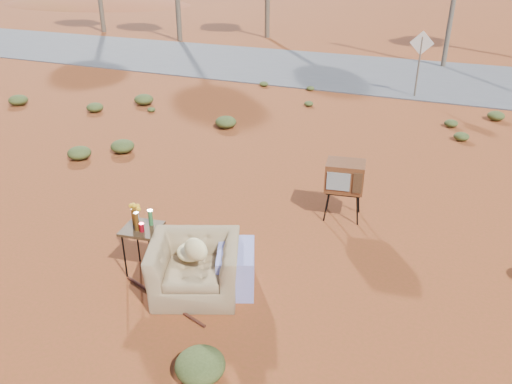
% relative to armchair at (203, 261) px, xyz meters
% --- Properties ---
extents(ground, '(140.00, 140.00, 0.00)m').
position_rel_armchair_xyz_m(ground, '(-0.03, 0.38, -0.52)').
color(ground, maroon).
rests_on(ground, ground).
extents(highway, '(140.00, 7.00, 0.04)m').
position_rel_armchair_xyz_m(highway, '(-0.03, 15.38, -0.50)').
color(highway, '#565659').
rests_on(highway, ground).
extents(dirt_mound, '(26.00, 18.00, 2.00)m').
position_rel_armchair_xyz_m(dirt_mound, '(-30.03, 34.38, -0.52)').
color(dirt_mound, brown).
rests_on(dirt_mound, ground).
extents(armchair, '(1.64, 1.44, 1.11)m').
position_rel_armchair_xyz_m(armchair, '(0.00, 0.00, 0.00)').
color(armchair, olive).
rests_on(armchair, ground).
extents(tv_unit, '(0.77, 0.66, 1.11)m').
position_rel_armchair_xyz_m(tv_unit, '(1.31, 3.02, 0.31)').
color(tv_unit, black).
rests_on(tv_unit, ground).
extents(side_table, '(0.62, 0.62, 1.09)m').
position_rel_armchair_xyz_m(side_table, '(-1.11, 0.10, 0.29)').
color(side_table, '#3D2A16').
rests_on(side_table, ground).
extents(rusty_bar, '(1.62, 0.55, 0.04)m').
position_rel_armchair_xyz_m(rusty_bar, '(-0.40, -0.47, -0.49)').
color(rusty_bar, '#491C13').
rests_on(rusty_bar, ground).
extents(road_sign, '(0.78, 0.06, 2.19)m').
position_rel_armchair_xyz_m(road_sign, '(1.47, 12.38, 0.98)').
color(road_sign, brown).
rests_on(road_sign, ground).
extents(scrub_patch, '(17.49, 8.07, 0.33)m').
position_rel_armchair_xyz_m(scrub_patch, '(-0.85, 4.79, -0.38)').
color(scrub_patch, '#465425').
rests_on(scrub_patch, ground).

